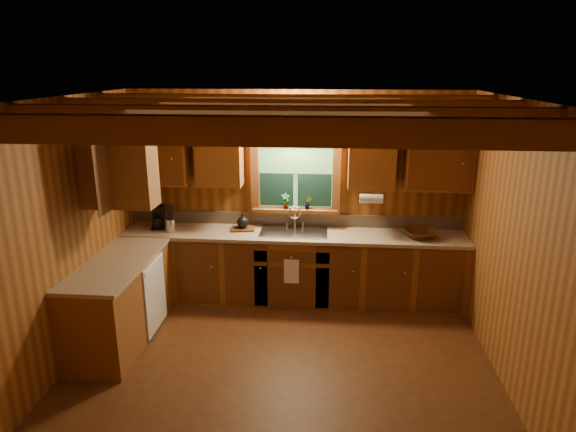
% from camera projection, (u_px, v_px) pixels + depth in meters
% --- Properties ---
extents(room, '(4.20, 4.20, 4.20)m').
position_uv_depth(room, '(280.00, 247.00, 4.56)').
color(room, '#512D13').
rests_on(room, ground).
extents(ceiling_beams, '(4.20, 2.54, 0.18)m').
position_uv_depth(ceiling_beams, '(280.00, 113.00, 4.22)').
color(ceiling_beams, brown).
rests_on(ceiling_beams, room).
extents(base_cabinets, '(4.20, 2.22, 0.86)m').
position_uv_depth(base_cabinets, '(251.00, 276.00, 6.07)').
color(base_cabinets, brown).
rests_on(base_cabinets, ground).
extents(countertop, '(4.20, 2.24, 0.04)m').
position_uv_depth(countertop, '(251.00, 241.00, 5.95)').
color(countertop, tan).
rests_on(countertop, base_cabinets).
extents(backsplash, '(4.20, 0.02, 0.16)m').
position_uv_depth(backsplash, '(295.00, 219.00, 6.45)').
color(backsplash, tan).
rests_on(backsplash, room).
extents(dishwasher_panel, '(0.02, 0.60, 0.80)m').
position_uv_depth(dishwasher_panel, '(155.00, 295.00, 5.58)').
color(dishwasher_panel, white).
rests_on(dishwasher_panel, base_cabinets).
extents(upper_cabinets, '(4.19, 1.77, 0.78)m').
position_uv_depth(upper_cabinets, '(244.00, 159.00, 5.81)').
color(upper_cabinets, brown).
rests_on(upper_cabinets, room).
extents(window, '(1.12, 0.08, 1.00)m').
position_uv_depth(window, '(295.00, 178.00, 6.27)').
color(window, brown).
rests_on(window, room).
extents(window_sill, '(1.06, 0.14, 0.04)m').
position_uv_depth(window_sill, '(295.00, 210.00, 6.35)').
color(window_sill, brown).
rests_on(window_sill, room).
extents(wall_sconce, '(0.45, 0.21, 0.17)m').
position_uv_depth(wall_sconce, '(295.00, 128.00, 5.98)').
color(wall_sconce, black).
rests_on(wall_sconce, room).
extents(paper_towel_roll, '(0.27, 0.11, 0.11)m').
position_uv_depth(paper_towel_roll, '(371.00, 199.00, 5.92)').
color(paper_towel_roll, white).
rests_on(paper_towel_roll, upper_cabinets).
extents(dish_towel, '(0.18, 0.01, 0.30)m').
position_uv_depth(dish_towel, '(291.00, 272.00, 5.99)').
color(dish_towel, white).
rests_on(dish_towel, base_cabinets).
extents(sink, '(0.82, 0.48, 0.43)m').
position_uv_depth(sink, '(294.00, 236.00, 6.21)').
color(sink, silver).
rests_on(sink, countertop).
extents(coffee_maker, '(0.16, 0.20, 0.28)m').
position_uv_depth(coffee_maker, '(158.00, 217.00, 6.34)').
color(coffee_maker, black).
rests_on(coffee_maker, countertop).
extents(utensil_crock, '(0.12, 0.12, 0.35)m').
position_uv_depth(utensil_crock, '(170.00, 224.00, 6.23)').
color(utensil_crock, silver).
rests_on(utensil_crock, countertop).
extents(cutting_board, '(0.32, 0.25, 0.03)m').
position_uv_depth(cutting_board, '(243.00, 229.00, 6.29)').
color(cutting_board, '#562E12').
rests_on(cutting_board, countertop).
extents(teakettle, '(0.15, 0.15, 0.19)m').
position_uv_depth(teakettle, '(243.00, 222.00, 6.27)').
color(teakettle, black).
rests_on(teakettle, cutting_board).
extents(wicker_basket, '(0.43, 0.43, 0.09)m').
position_uv_depth(wicker_basket, '(421.00, 234.00, 6.00)').
color(wicker_basket, '#48230C').
rests_on(wicker_basket, countertop).
extents(potted_plant_left, '(0.12, 0.09, 0.20)m').
position_uv_depth(potted_plant_left, '(286.00, 201.00, 6.31)').
color(potted_plant_left, '#562E12').
rests_on(potted_plant_left, window_sill).
extents(potted_plant_right, '(0.09, 0.08, 0.16)m').
position_uv_depth(potted_plant_right, '(308.00, 203.00, 6.30)').
color(potted_plant_right, '#562E12').
rests_on(potted_plant_right, window_sill).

